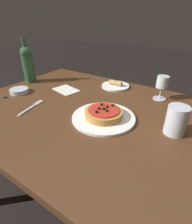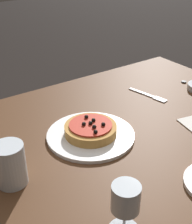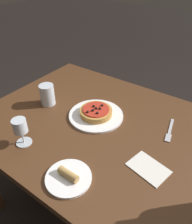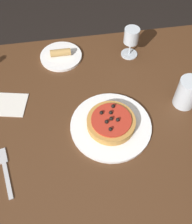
% 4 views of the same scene
% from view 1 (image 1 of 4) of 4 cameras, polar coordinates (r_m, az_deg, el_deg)
% --- Properties ---
extents(ground_plane, '(14.00, 14.00, 0.00)m').
position_cam_1_polar(ground_plane, '(1.45, -0.90, -27.35)').
color(ground_plane, black).
extents(dining_table, '(1.36, 0.97, 0.78)m').
position_cam_1_polar(dining_table, '(0.95, -1.22, -4.05)').
color(dining_table, '#4C2D19').
rests_on(dining_table, ground_plane).
extents(dinner_plate, '(0.30, 0.30, 0.01)m').
position_cam_1_polar(dinner_plate, '(0.83, 2.46, -1.77)').
color(dinner_plate, white).
rests_on(dinner_plate, dining_table).
extents(pizza, '(0.18, 0.18, 0.05)m').
position_cam_1_polar(pizza, '(0.82, 2.50, -0.32)').
color(pizza, '#BC843D').
rests_on(pizza, dinner_plate).
extents(wine_glass, '(0.07, 0.07, 0.14)m').
position_cam_1_polar(wine_glass, '(1.05, 20.81, 8.69)').
color(wine_glass, silver).
rests_on(wine_glass, dining_table).
extents(wine_bottle, '(0.08, 0.08, 0.30)m').
position_cam_1_polar(wine_bottle, '(1.35, -21.37, 14.44)').
color(wine_bottle, '#2D5633').
rests_on(wine_bottle, dining_table).
extents(water_cup, '(0.08, 0.08, 0.12)m').
position_cam_1_polar(water_cup, '(0.77, 24.75, -2.50)').
color(water_cup, silver).
rests_on(water_cup, dining_table).
extents(side_bowl, '(0.11, 0.11, 0.03)m').
position_cam_1_polar(side_bowl, '(1.21, -23.80, 6.38)').
color(side_bowl, silver).
rests_on(side_bowl, dining_table).
extents(fork, '(0.06, 0.19, 0.00)m').
position_cam_1_polar(fork, '(0.99, -20.01, 1.71)').
color(fork, '#B7B7BC').
rests_on(fork, dining_table).
extents(side_plate, '(0.19, 0.19, 0.04)m').
position_cam_1_polar(side_plate, '(1.21, 6.36, 8.63)').
color(side_plate, white).
rests_on(side_plate, dining_table).
extents(paper_napkin, '(0.18, 0.14, 0.00)m').
position_cam_1_polar(paper_napkin, '(1.16, -9.74, 7.12)').
color(paper_napkin, silver).
rests_on(paper_napkin, dining_table).
extents(bottle_cap, '(0.02, 0.02, 0.01)m').
position_cam_1_polar(bottle_cap, '(1.17, -27.57, 4.28)').
color(bottle_cap, black).
rests_on(bottle_cap, dining_table).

